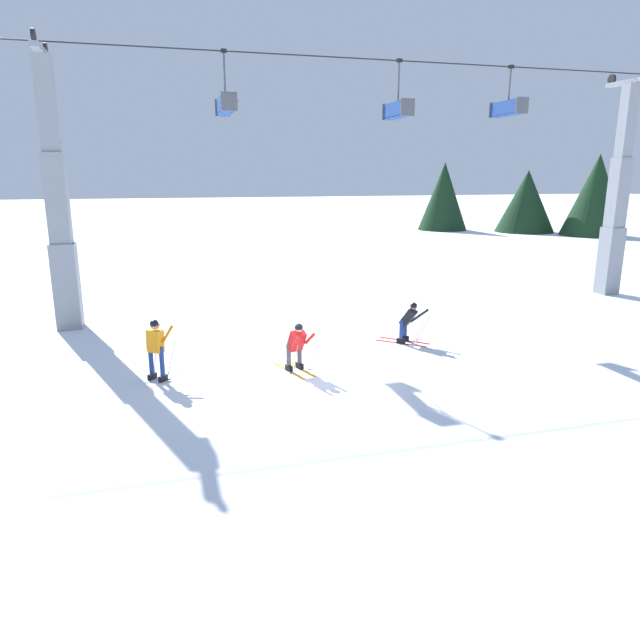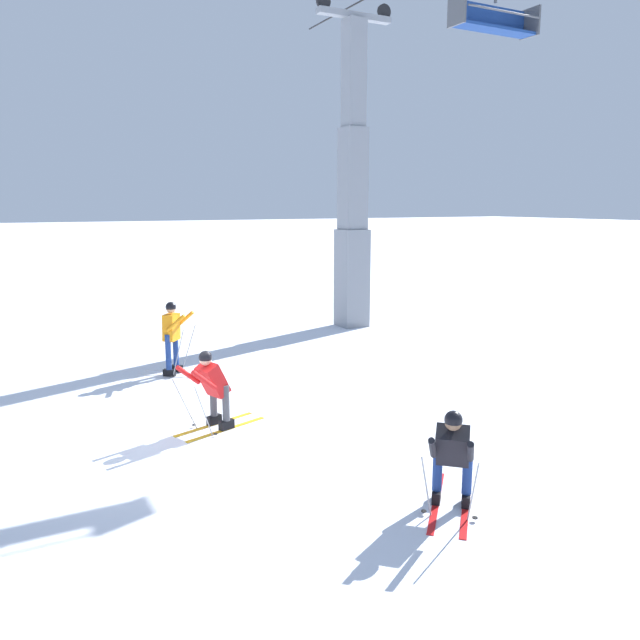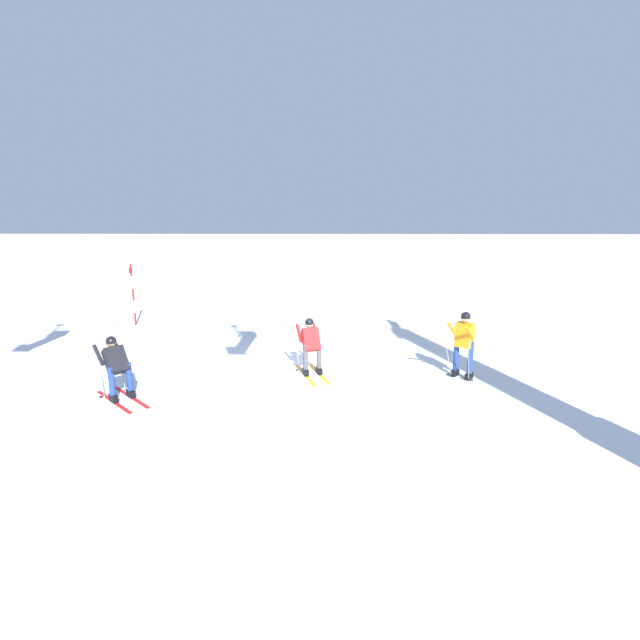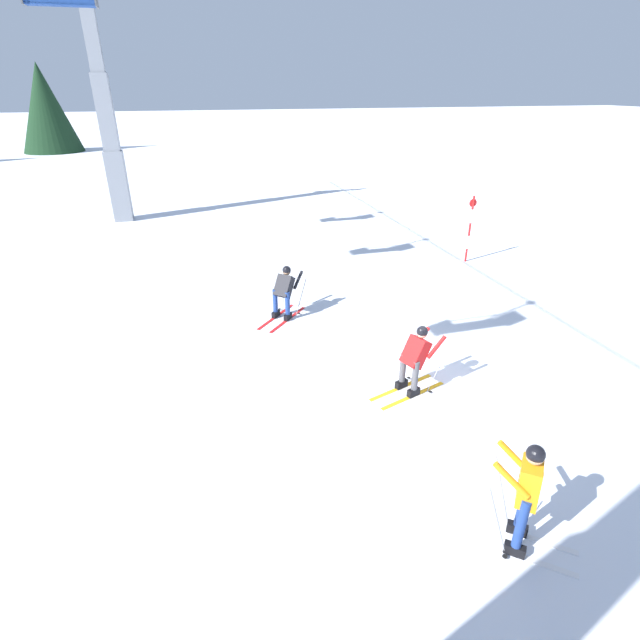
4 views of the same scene
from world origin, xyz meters
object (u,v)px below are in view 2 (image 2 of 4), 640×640
chairlift_seat_nearest (493,17)px  skier_distant_downhill (453,452)px  lift_tower_near (353,199)px  skier_distant_uphill (172,332)px  skier_carving_main (212,384)px

chairlift_seat_nearest → skier_distant_downhill: 10.34m
lift_tower_near → skier_distant_uphill: bearing=-65.0°
lift_tower_near → chairlift_seat_nearest: size_ratio=4.55×
lift_tower_near → skier_distant_uphill: 8.01m
chairlift_seat_nearest → skier_distant_downhill: bearing=-44.2°
chairlift_seat_nearest → skier_distant_downhill: chairlift_seat_nearest is taller
chairlift_seat_nearest → skier_distant_uphill: (-2.86, -6.70, -7.00)m
lift_tower_near → skier_distant_downhill: (11.29, -5.16, -3.29)m
lift_tower_near → skier_distant_uphill: size_ratio=5.67×
skier_distant_uphill → lift_tower_near: bearing=115.0°
skier_carving_main → skier_distant_downhill: (4.29, 1.83, -0.02)m
skier_carving_main → chairlift_seat_nearest: (-1.02, 7.00, 7.18)m
skier_carving_main → skier_distant_downhill: skier_carving_main is taller
skier_distant_uphill → skier_distant_downhill: (8.17, 1.54, -0.21)m
lift_tower_near → skier_distant_uphill: (3.12, -6.70, -3.08)m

